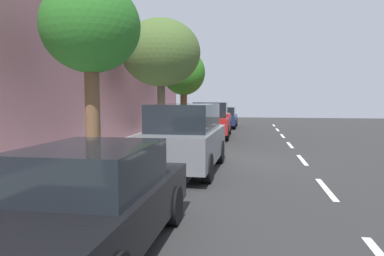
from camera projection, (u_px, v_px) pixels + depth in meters
The scene contains 15 objects.
ground at pixel (219, 161), 12.64m from camera, with size 59.47×59.47×0.00m, color #2A2A2A.
sidewalk at pixel (116, 156), 13.24m from camera, with size 3.26×37.17×0.14m, color #98A7A3.
curb_edge at pixel (162, 157), 12.96m from camera, with size 0.16×37.17×0.14m, color gray.
lane_stripe_centre at pixel (302, 160), 12.86m from camera, with size 0.14×35.80×0.01m.
lane_stripe_bike_edge at pixel (203, 160), 12.73m from camera, with size 0.12×37.17×0.01m, color white.
building_facade at pixel (65, 69), 13.29m from camera, with size 0.50×37.17×6.45m, color #AE6F79.
parked_sedan_dark_blue_nearest at pixel (224, 117), 27.17m from camera, with size 1.84×4.40×1.52m.
parked_pickup_red_second at pixel (212, 121), 20.33m from camera, with size 2.11×5.34×1.95m.
parked_suv_grey_mid at pixel (186, 137), 10.88m from camera, with size 2.06×4.74×1.99m.
parked_sedan_black_far at pixel (93, 201), 5.01m from camera, with size 1.87×4.42×1.52m.
bicycle_at_curb at pixel (190, 140), 15.96m from camera, with size 1.64×0.64×0.72m.
cyclist_with_backpack at pixel (187, 124), 16.40m from camera, with size 0.52×0.56×1.68m.
street_tree_near_cyclist at pixel (184, 73), 22.52m from camera, with size 2.64×2.64×5.00m.
street_tree_mid_block at pixel (161, 53), 16.85m from camera, with size 3.65×3.65×5.68m.
street_tree_far_end at pixel (91, 29), 9.52m from camera, with size 2.58×2.58×5.09m.
Camera 1 is at (-1.08, 12.50, 2.16)m, focal length 34.27 mm.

